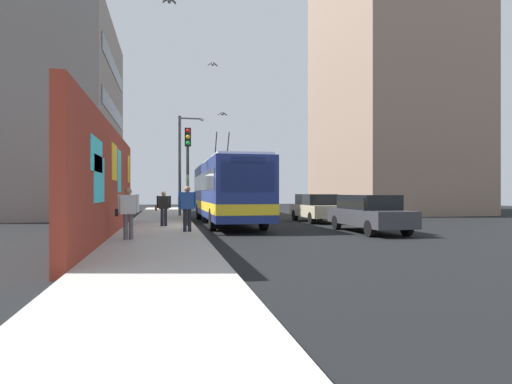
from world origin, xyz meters
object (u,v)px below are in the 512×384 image
Objects in this scene: city_bus at (226,189)px; parked_car_champagne at (316,207)px; pedestrian_near_wall at (128,209)px; traffic_light at (188,160)px; pedestrian_midblock at (164,206)px; street_lamp at (183,158)px; parked_car_dark_gray at (369,213)px; pedestrian_at_curb at (187,204)px.

parked_car_champagne is at bearing -85.64° from city_bus.
traffic_light is at bearing -22.05° from pedestrian_near_wall.
street_lamp is at bearing -7.89° from pedestrian_midblock.
city_bus reaches higher than traffic_light.
parked_car_champagne is at bearing -126.46° from street_lamp.
street_lamp reaches higher than city_bus.
street_lamp is (11.79, 7.27, 3.07)m from parked_car_dark_gray.
pedestrian_near_wall is (-2.08, 9.54, 0.30)m from parked_car_dark_gray.
city_bus is at bearing -38.60° from traffic_light.
street_lamp is (5.77, 2.07, 2.07)m from city_bus.
pedestrian_at_curb is at bearing -162.89° from pedestrian_midblock.
pedestrian_at_curb is 11.75m from street_lamp.
pedestrian_at_curb reaches higher than parked_car_champagne.
parked_car_champagne is at bearing 0.00° from parked_car_dark_gray.
pedestrian_near_wall is at bearing 168.49° from pedestrian_midblock.
city_bus is 2.77× the size of traffic_light.
parked_car_champagne is 2.66× the size of pedestrian_near_wall.
pedestrian_midblock is at bearing 172.11° from street_lamp.
parked_car_dark_gray is 1.09× the size of parked_car_champagne.
city_bus is 3.70m from traffic_light.
pedestrian_midblock is (2.99, 0.92, -0.15)m from pedestrian_at_curb.
parked_car_champagne is at bearing -69.98° from pedestrian_midblock.
pedestrian_at_curb is at bearing 128.92° from parked_car_champagne.
city_bus is 2.55× the size of parked_car_dark_gray.
pedestrian_at_curb is 0.27× the size of street_lamp.
pedestrian_at_curb is (-6.07, 7.52, 0.38)m from parked_car_champagne.
parked_car_champagne is 2.51× the size of pedestrian_at_curb.
pedestrian_at_curb is at bearing 87.35° from parked_car_dark_gray.
parked_car_champagne is 8.98m from pedestrian_midblock.
pedestrian_near_wall is 5.53m from pedestrian_midblock.
parked_car_champagne is 9.67m from pedestrian_at_curb.
parked_car_dark_gray is 9.77m from pedestrian_near_wall.
street_lamp is (5.37, 7.27, 3.07)m from parked_car_champagne.
city_bus is 7.92× the size of pedestrian_midblock.
parked_car_champagne is 8.31m from traffic_light.
pedestrian_near_wall reaches higher than parked_car_champagne.
pedestrian_at_curb is at bearing -39.83° from pedestrian_near_wall.
pedestrian_near_wall is 0.37× the size of traffic_light.
traffic_light reaches higher than parked_car_dark_gray.
parked_car_dark_gray is 2.75× the size of pedestrian_at_curb.
parked_car_dark_gray and parked_car_champagne have the same top height.
street_lamp reaches higher than pedestrian_at_curb.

